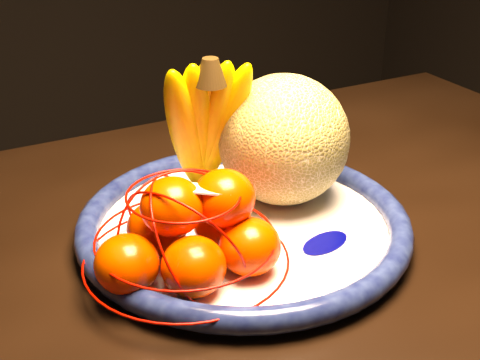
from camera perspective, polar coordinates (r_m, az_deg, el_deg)
name	(u,v)px	position (r m, az deg, el deg)	size (l,w,h in m)	color
fruit_bowl	(244,225)	(0.78, 0.31, -3.87)	(0.39, 0.39, 0.03)	white
cantaloupe	(284,140)	(0.81, 3.76, 3.46)	(0.16, 0.16, 0.16)	olive
banana_bunch	(204,122)	(0.80, -3.10, 4.98)	(0.14, 0.13, 0.21)	#EACF00
mandarin_bag	(191,234)	(0.69, -4.17, -4.65)	(0.27, 0.27, 0.14)	#FF4600
price_tag	(195,188)	(0.67, -3.90, -0.70)	(0.07, 0.03, 0.00)	white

